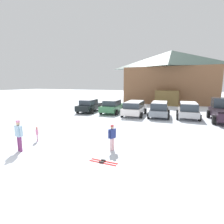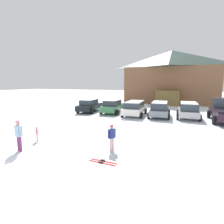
{
  "view_description": "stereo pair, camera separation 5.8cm",
  "coord_description": "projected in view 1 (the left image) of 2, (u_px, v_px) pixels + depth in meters",
  "views": [
    {
      "loc": [
        6.33,
        -3.96,
        3.57
      ],
      "look_at": [
        1.02,
        8.91,
        1.26
      ],
      "focal_mm": 28.0,
      "sensor_mm": 36.0,
      "label": 1
    },
    {
      "loc": [
        6.38,
        -3.93,
        3.57
      ],
      "look_at": [
        1.02,
        8.91,
        1.26
      ],
      "focal_mm": 28.0,
      "sensor_mm": 36.0,
      "label": 2
    }
  ],
  "objects": [
    {
      "name": "skier_teen_in_navy_coat",
      "position": [
        112.0,
        136.0,
        9.24
      ],
      "size": [
        0.34,
        0.47,
        1.41
      ],
      "color": "beige",
      "rests_on": "ground"
    },
    {
      "name": "parked_green_coupe",
      "position": [
        112.0,
        106.0,
        21.09
      ],
      "size": [
        2.33,
        4.63,
        1.59
      ],
      "color": "#357246",
      "rests_on": "ground"
    },
    {
      "name": "ski_lodge",
      "position": [
        170.0,
        77.0,
        31.8
      ],
      "size": [
        16.0,
        9.72,
        9.34
      ],
      "color": "brown",
      "rests_on": "ground"
    },
    {
      "name": "pickup_truck",
      "position": [
        224.0,
        111.0,
        16.44
      ],
      "size": [
        2.59,
        5.34,
        2.15
      ],
      "color": "black",
      "rests_on": "ground"
    },
    {
      "name": "parked_grey_wagon",
      "position": [
        159.0,
        109.0,
        18.48
      ],
      "size": [
        2.37,
        4.15,
        1.63
      ],
      "color": "gray",
      "rests_on": "ground"
    },
    {
      "name": "parked_black_sedan",
      "position": [
        89.0,
        105.0,
        21.88
      ],
      "size": [
        2.41,
        4.62,
        1.58
      ],
      "color": "black",
      "rests_on": "ground"
    },
    {
      "name": "pair_of_skis",
      "position": [
        103.0,
        162.0,
        7.96
      ],
      "size": [
        1.34,
        0.33,
        0.08
      ],
      "color": "red",
      "rests_on": "ground"
    },
    {
      "name": "parked_silver_wagon",
      "position": [
        188.0,
        110.0,
        17.89
      ],
      "size": [
        2.36,
        4.1,
        1.62
      ],
      "color": "#BAB9BD",
      "rests_on": "ground"
    },
    {
      "name": "skier_adult_in_blue_parka",
      "position": [
        19.0,
        134.0,
        9.12
      ],
      "size": [
        0.6,
        0.34,
        1.67
      ],
      "color": "#753165",
      "rests_on": "ground"
    },
    {
      "name": "skier_child_in_pink_snowsuit",
      "position": [
        37.0,
        133.0,
        10.77
      ],
      "size": [
        0.29,
        0.22,
        0.89
      ],
      "color": "#E8ACCE",
      "rests_on": "ground"
    },
    {
      "name": "parked_white_suv",
      "position": [
        134.0,
        108.0,
        19.45
      ],
      "size": [
        2.47,
        4.88,
        1.58
      ],
      "color": "white",
      "rests_on": "ground"
    }
  ]
}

